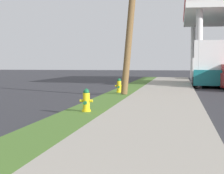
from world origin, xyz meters
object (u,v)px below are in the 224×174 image
Objects in this scene: fire_hydrant_second at (86,101)px; truck_teal_on_apron at (209,65)px; truck_black_at_forecourt at (216,70)px; fire_hydrant_third at (119,86)px.

fire_hydrant_second is 16.92m from truck_teal_on_apron.
truck_black_at_forecourt reaches higher than fire_hydrant_second.
fire_hydrant_second is 27.50m from truck_black_at_forecourt.
fire_hydrant_third is 19.93m from truck_black_at_forecourt.
truck_black_at_forecourt is 10.71m from truck_teal_on_apron.
truck_black_at_forecourt is at bearing 76.54° from fire_hydrant_second.
truck_teal_on_apron is at bearing 72.94° from fire_hydrant_second.
fire_hydrant_second is 0.14× the size of truck_black_at_forecourt.
fire_hydrant_second is at bearing -88.83° from fire_hydrant_third.
fire_hydrant_third is at bearing 91.17° from fire_hydrant_second.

